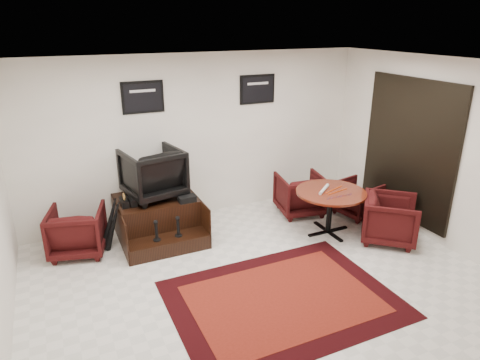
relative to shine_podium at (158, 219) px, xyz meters
name	(u,v)px	position (x,y,z in m)	size (l,w,h in m)	color
ground	(265,284)	(0.93, -1.91, -0.30)	(6.00, 6.00, 0.00)	silver
room_shell	(293,149)	(1.33, -1.79, 1.49)	(6.02, 5.02, 2.81)	white
area_rug	(282,299)	(0.97, -2.30, -0.29)	(2.74, 2.05, 0.01)	black
shine_podium	(158,219)	(0.00, 0.00, 0.00)	(1.25, 1.28, 0.64)	black
shine_chair	(153,171)	(0.00, 0.14, 0.78)	(0.84, 0.79, 0.87)	black
shoes_pair	(128,202)	(-0.44, -0.03, 0.40)	(0.23, 0.29, 0.11)	black
polish_kit	(187,199)	(0.41, -0.27, 0.39)	(0.26, 0.18, 0.09)	black
umbrella_black	(113,226)	(-0.72, -0.12, 0.09)	(0.29, 0.11, 0.78)	black
umbrella_hooked	(110,223)	(-0.75, -0.05, 0.11)	(0.31, 0.11, 0.82)	black
armchair_side	(77,229)	(-1.22, -0.01, 0.09)	(0.76, 0.71, 0.78)	black
meeting_table	(331,196)	(2.56, -1.03, 0.34)	(1.11, 1.11, 0.73)	#410F09
table_chair_back	(300,192)	(2.54, -0.17, 0.10)	(0.77, 0.72, 0.79)	black
table_chair_window	(357,197)	(3.43, -0.66, 0.05)	(0.67, 0.62, 0.69)	black
table_chair_corner	(390,217)	(3.26, -1.64, 0.11)	(0.79, 0.74, 0.81)	black
paper_roll	(324,189)	(2.47, -0.96, 0.46)	(0.05, 0.05, 0.42)	silver
table_clutter	(337,192)	(2.61, -1.10, 0.44)	(0.56, 0.39, 0.01)	#E1480C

